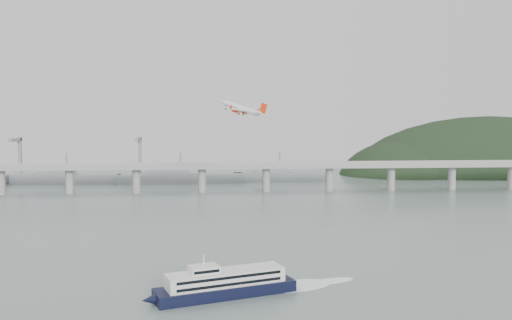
{
  "coord_description": "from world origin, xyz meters",
  "views": [
    {
      "loc": [
        -22.57,
        -217.8,
        56.69
      ],
      "look_at": [
        0.0,
        55.0,
        36.0
      ],
      "focal_mm": 38.0,
      "sensor_mm": 36.0,
      "label": 1
    }
  ],
  "objects": [
    {
      "name": "ferry",
      "position": [
        -18.28,
        -47.09,
        3.85
      ],
      "size": [
        72.92,
        30.8,
        14.2
      ],
      "rotation": [
        0.0,
        0.0,
        0.32
      ],
      "color": "black",
      "rests_on": "ground"
    },
    {
      "name": "bridge",
      "position": [
        -1.15,
        200.0,
        17.65
      ],
      "size": [
        800.0,
        22.0,
        23.9
      ],
      "color": "gray",
      "rests_on": "ground"
    },
    {
      "name": "distant_fleet",
      "position": [
        -155.36,
        265.08,
        6.22
      ],
      "size": [
        453.0,
        60.9,
        40.0
      ],
      "color": "gray",
      "rests_on": "ground"
    },
    {
      "name": "headland",
      "position": [
        285.18,
        331.75,
        -19.34
      ],
      "size": [
        365.0,
        155.0,
        156.0
      ],
      "color": "black",
      "rests_on": "ground"
    },
    {
      "name": "airliner",
      "position": [
        -4.51,
        95.86,
        62.66
      ],
      "size": [
        27.9,
        26.68,
        11.45
      ],
      "rotation": [
        0.05,
        -0.28,
        2.5
      ],
      "color": "white",
      "rests_on": "ground"
    },
    {
      "name": "ground",
      "position": [
        0.0,
        0.0,
        0.0
      ],
      "size": [
        900.0,
        900.0,
        0.0
      ],
      "primitive_type": "plane",
      "color": "slate",
      "rests_on": "ground"
    }
  ]
}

